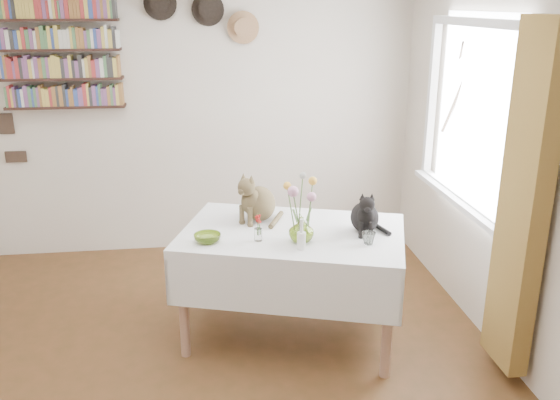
{
  "coord_description": "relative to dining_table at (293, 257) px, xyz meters",
  "views": [
    {
      "loc": [
        0.08,
        -3.16,
        2.26
      ],
      "look_at": [
        0.54,
        0.42,
        1.05
      ],
      "focal_mm": 38.0,
      "sensor_mm": 36.0,
      "label": 1
    }
  ],
  "objects": [
    {
      "name": "dining_table",
      "position": [
        0.0,
        0.0,
        0.0
      ],
      "size": [
        1.7,
        1.35,
        0.79
      ],
      "color": "white",
      "rests_on": "room"
    },
    {
      "name": "curtain",
      "position": [
        1.26,
        -0.64,
        0.55
      ],
      "size": [
        0.12,
        0.38,
        2.1
      ],
      "primitive_type": "cube",
      "color": "brown",
      "rests_on": "room"
    },
    {
      "name": "wall_art_plaques",
      "position": [
        -2.27,
        1.71,
        0.53
      ],
      "size": [
        0.21,
        0.02,
        0.44
      ],
      "color": "#38281E",
      "rests_on": "room"
    },
    {
      "name": "porcelain_figurine",
      "position": [
        0.47,
        -0.15,
        0.23
      ],
      "size": [
        0.05,
        0.05,
        0.09
      ],
      "color": "white",
      "rests_on": "dining_table"
    },
    {
      "name": "drinking_glass",
      "position": [
        0.44,
        -0.29,
        0.24
      ],
      "size": [
        0.12,
        0.12,
        0.08
      ],
      "primitive_type": "imported",
      "rotation": [
        0.0,
        0.0,
        -0.68
      ],
      "color": "white",
      "rests_on": "dining_table"
    },
    {
      "name": "green_bowl",
      "position": [
        -0.57,
        -0.12,
        0.22
      ],
      "size": [
        0.18,
        0.18,
        0.05
      ],
      "primitive_type": "imported",
      "rotation": [
        0.0,
        0.0,
        0.02
      ],
      "color": "#AAC84C",
      "rests_on": "dining_table"
    },
    {
      "name": "tabby_cat",
      "position": [
        -0.2,
        0.26,
        0.38
      ],
      "size": [
        0.39,
        0.39,
        0.37
      ],
      "primitive_type": null,
      "rotation": [
        0.0,
        0.0,
        -0.82
      ],
      "color": "brown",
      "rests_on": "dining_table"
    },
    {
      "name": "room",
      "position": [
        -0.64,
        -0.52,
        0.65
      ],
      "size": [
        4.08,
        4.58,
        2.58
      ],
      "color": "brown",
      "rests_on": "ground"
    },
    {
      "name": "black_cat",
      "position": [
        0.48,
        -0.06,
        0.35
      ],
      "size": [
        0.25,
        0.29,
        0.31
      ],
      "primitive_type": null,
      "rotation": [
        0.0,
        0.0,
        -0.18
      ],
      "color": "black",
      "rests_on": "dining_table"
    },
    {
      "name": "candlestick",
      "position": [
        0.01,
        -0.31,
        0.26
      ],
      "size": [
        0.06,
        0.06,
        0.2
      ],
      "color": "white",
      "rests_on": "dining_table"
    },
    {
      "name": "flower_bouquet",
      "position": [
        0.03,
        -0.18,
        0.54
      ],
      "size": [
        0.17,
        0.12,
        0.39
      ],
      "color": "#4C7233",
      "rests_on": "flower_vase"
    },
    {
      "name": "berry_jar",
      "position": [
        -0.25,
        -0.14,
        0.29
      ],
      "size": [
        0.05,
        0.05,
        0.21
      ],
      "color": "white",
      "rests_on": "dining_table"
    },
    {
      "name": "window",
      "position": [
        1.32,
        0.28,
        0.8
      ],
      "size": [
        0.12,
        1.52,
        1.32
      ],
      "color": "white",
      "rests_on": "room"
    },
    {
      "name": "wall_hats",
      "position": [
        -0.53,
        1.66,
        1.57
      ],
      "size": [
        0.98,
        0.09,
        0.48
      ],
      "color": "black",
      "rests_on": "room"
    },
    {
      "name": "flower_vase",
      "position": [
        0.03,
        -0.2,
        0.28
      ],
      "size": [
        0.23,
        0.23,
        0.17
      ],
      "primitive_type": "imported",
      "rotation": [
        0.0,
        0.0,
        -0.66
      ],
      "color": "#AAC84C",
      "rests_on": "dining_table"
    },
    {
      "name": "bookshelf_unit",
      "position": [
        -1.74,
        1.64,
        1.25
      ],
      "size": [
        1.0,
        0.16,
        0.91
      ],
      "color": "black",
      "rests_on": "room"
    }
  ]
}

